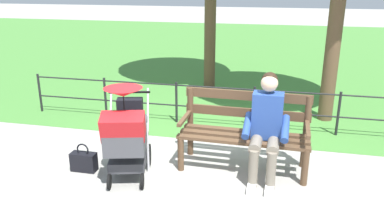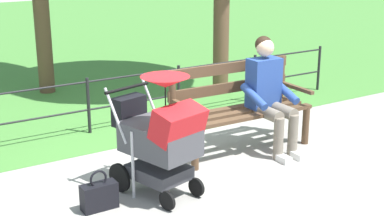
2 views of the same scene
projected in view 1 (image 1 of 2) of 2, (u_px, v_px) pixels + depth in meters
ground_plane at (195, 164)px, 5.01m from camera, size 60.00×60.00×0.00m
grass_lawn at (250, 50)px, 13.14m from camera, size 40.00×16.00×0.01m
park_bench at (245, 128)px, 4.82m from camera, size 1.61×0.64×0.96m
person_on_bench at (266, 124)px, 4.51m from camera, size 0.54×0.74×1.28m
stroller at (126, 132)px, 4.51m from camera, size 0.70×0.98×1.15m
handbag at (84, 161)px, 4.81m from camera, size 0.32×0.14×0.37m
park_fence at (214, 101)px, 6.22m from camera, size 6.43×0.04×0.70m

